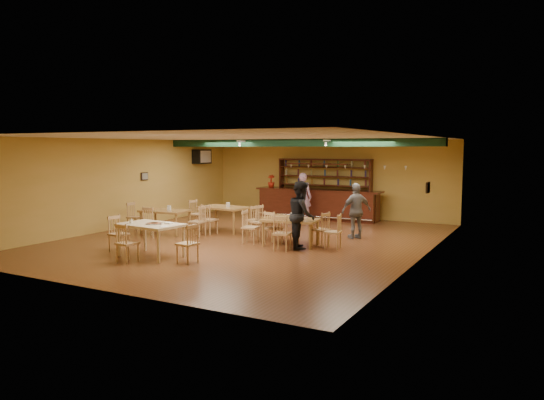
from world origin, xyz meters
The scene contains 23 objects.
floor centered at (0.00, 0.00, 0.00)m, with size 12.00×12.00×0.00m, color brown.
ceiling_beam centered at (0.00, 2.80, 2.87)m, with size 10.00×0.30×0.25m, color black.
track_rail_left centered at (-1.80, 3.40, 2.94)m, with size 0.05×2.50×0.05m, color silver.
track_rail_right centered at (1.40, 3.40, 2.94)m, with size 0.05×2.50×0.05m, color silver.
ac_unit centered at (-4.80, 4.20, 2.35)m, with size 0.34×0.70×0.48m, color silver.
picture_left centered at (-4.97, 1.00, 1.70)m, with size 0.04×0.34×0.28m, color black.
picture_right centered at (4.97, 0.50, 1.70)m, with size 0.04×0.34×0.28m, color black.
bar_counter centered at (-0.09, 5.15, 0.56)m, with size 4.94×0.85×1.13m, color #37140B.
back_bar_hutch centered at (-0.09, 5.78, 1.14)m, with size 3.82×0.40×2.28m, color #37140B.
poinsettia centered at (-2.11, 5.15, 1.38)m, with size 0.28×0.28×0.50m, color #B62310.
dining_table_a centered at (-1.60, 1.03, 0.40)m, with size 1.60×0.96×0.80m, color olive.
dining_table_b centered at (1.06, 0.38, 0.35)m, with size 1.39×0.83×0.69m, color olive.
dining_table_c centered at (-2.95, -0.30, 0.37)m, with size 1.50×0.90×0.75m, color olive.
dining_table_d centered at (1.44, -0.25, 0.37)m, with size 1.50×0.90×0.75m, color olive.
near_table centered at (-0.97, -3.20, 0.42)m, with size 1.55×1.00×0.83m, color beige.
pizza_tray centered at (-0.86, -3.20, 0.84)m, with size 0.40×0.40×0.01m, color silver.
parmesan_shaker centered at (-1.47, -3.36, 0.89)m, with size 0.07×0.07×0.11m, color #EAE5C6.
napkin_stack centered at (-0.58, -2.98, 0.85)m, with size 0.20×0.15×0.03m, color white.
pizza_server centered at (-0.69, -3.14, 0.85)m, with size 0.32×0.09×0.00m, color silver.
side_plate centered at (-0.36, -3.42, 0.84)m, with size 0.22×0.22×0.01m, color white.
patron_bar centered at (-0.33, 4.33, 0.90)m, with size 0.66×0.43×1.80m, color #9E52B3.
patron_right_a centered at (1.86, -0.42, 0.91)m, with size 0.89×0.69×1.83m, color black.
patron_right_b centered at (2.64, 1.75, 0.83)m, with size 0.97×0.41×1.66m, color slate.
Camera 1 is at (7.73, -12.90, 2.71)m, focal length 34.12 mm.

